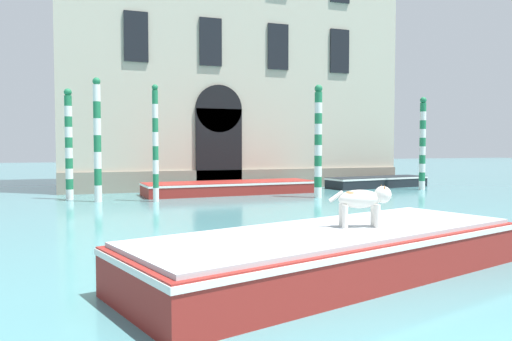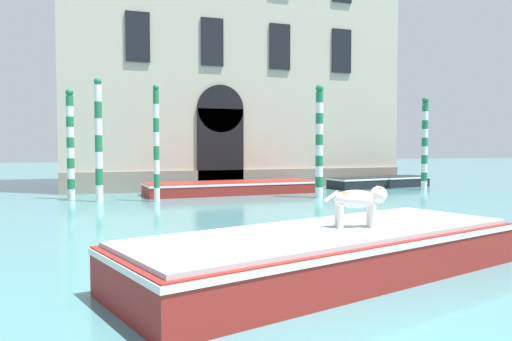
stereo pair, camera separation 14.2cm
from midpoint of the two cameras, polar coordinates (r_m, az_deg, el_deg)
palazzo_left at (r=25.70m, az=-3.67°, el=17.02°), size 15.56×6.13×16.46m
boat_foreground at (r=7.51m, az=8.30°, el=-9.13°), size 6.70×3.86×0.70m
dog_on_deck at (r=7.66m, az=11.73°, el=-3.28°), size 0.94×0.44×0.64m
boat_moored_near_palazzo at (r=19.97m, az=-3.19°, el=-1.93°), size 6.94×2.25×0.49m
boat_moored_far at (r=23.70m, az=13.52°, el=-1.25°), size 5.14×2.06×0.49m
mooring_pole_0 at (r=18.95m, az=-20.81°, el=2.88°), size 0.27×0.27×3.95m
mooring_pole_1 at (r=18.52m, az=6.90°, el=3.39°), size 0.29×0.29×4.16m
mooring_pole_2 at (r=22.95m, az=18.33°, el=3.00°), size 0.27×0.27×4.04m
mooring_pole_3 at (r=17.42m, az=-11.65°, el=3.12°), size 0.21×0.21×4.01m
mooring_pole_4 at (r=17.84m, az=-17.89°, el=3.40°), size 0.26×0.26×4.23m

